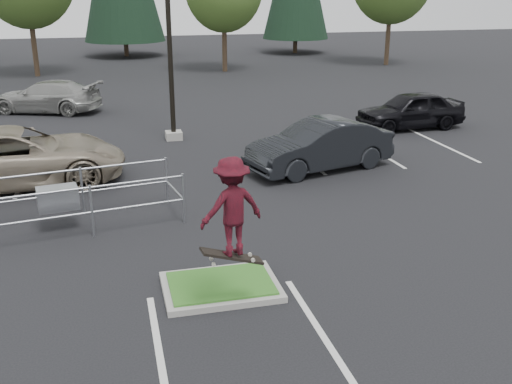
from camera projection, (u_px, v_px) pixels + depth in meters
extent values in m
plane|color=black|center=(221.00, 290.00, 11.49)|extent=(120.00, 120.00, 0.00)
cube|color=gray|center=(221.00, 287.00, 11.47)|extent=(2.20, 1.60, 0.12)
cube|color=#30641F|center=(221.00, 283.00, 11.45)|extent=(1.95, 1.35, 0.05)
cube|color=silver|center=(25.00, 172.00, 18.70)|extent=(0.12, 5.20, 0.01)
cube|color=silver|center=(299.00, 153.00, 20.76)|extent=(0.12, 5.20, 0.01)
cube|color=silver|center=(371.00, 148.00, 21.38)|extent=(0.12, 5.20, 0.01)
cube|color=silver|center=(439.00, 143.00, 22.00)|extent=(0.12, 5.20, 0.01)
cube|color=silver|center=(346.00, 372.00, 9.05)|extent=(0.12, 6.00, 0.01)
cube|color=gray|center=(174.00, 135.00, 22.55)|extent=(0.60, 0.60, 0.30)
cylinder|color=black|center=(168.00, 1.00, 20.95)|extent=(0.18, 0.18, 10.00)
cylinder|color=#38281C|center=(34.00, 48.00, 37.48)|extent=(0.32, 0.32, 3.50)
cylinder|color=#38281C|center=(225.00, 48.00, 39.66)|extent=(0.32, 0.32, 3.04)
cylinder|color=#38281C|center=(388.00, 41.00, 42.81)|extent=(0.32, 0.32, 3.42)
cylinder|color=#38281C|center=(126.00, 49.00, 48.39)|extent=(0.36, 0.36, 1.20)
cylinder|color=#38281C|center=(295.00, 46.00, 50.68)|extent=(0.36, 0.36, 1.20)
cylinder|color=#9A9CA2|center=(92.00, 211.00, 13.71)|extent=(0.07, 0.07, 1.25)
cylinder|color=#9A9CA2|center=(82.00, 191.00, 15.04)|extent=(0.07, 0.07, 1.25)
cylinder|color=#9A9CA2|center=(183.00, 198.00, 14.53)|extent=(0.07, 0.07, 1.25)
cylinder|color=#9A9CA2|center=(167.00, 180.00, 15.85)|extent=(0.07, 0.07, 1.25)
cylinder|color=#9A9CA2|center=(92.00, 212.00, 13.72)|extent=(4.31, 0.76, 0.05)
cylinder|color=#9A9CA2|center=(90.00, 188.00, 13.52)|extent=(4.31, 0.76, 0.05)
cylinder|color=#9A9CA2|center=(82.00, 192.00, 15.05)|extent=(4.31, 0.76, 0.05)
cylinder|color=#9A9CA2|center=(80.00, 169.00, 14.85)|extent=(4.31, 0.76, 0.05)
cube|color=#9A9CA2|center=(58.00, 198.00, 14.08)|extent=(1.01, 0.71, 0.52)
cube|color=black|center=(232.00, 256.00, 10.19)|extent=(1.10, 0.41, 0.39)
cylinder|color=#BCB8A5|center=(214.00, 264.00, 10.03)|extent=(0.07, 0.04, 0.07)
cylinder|color=#BCB8A5|center=(211.00, 259.00, 10.24)|extent=(0.07, 0.04, 0.07)
cylinder|color=#BCB8A5|center=(253.00, 260.00, 10.19)|extent=(0.07, 0.04, 0.07)
cylinder|color=#BCB8A5|center=(250.00, 255.00, 10.40)|extent=(0.07, 0.04, 0.07)
imported|color=maroon|center=(231.00, 207.00, 9.90)|extent=(1.22, 0.88, 1.70)
imported|color=gray|center=(16.00, 157.00, 17.20)|extent=(6.31, 3.32, 1.69)
imported|color=black|center=(320.00, 146.00, 18.68)|extent=(4.98, 2.85, 1.55)
imported|color=black|center=(411.00, 110.00, 24.07)|extent=(4.48, 2.04, 1.49)
imported|color=#9A9A95|center=(48.00, 97.00, 27.12)|extent=(5.32, 3.70, 1.43)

